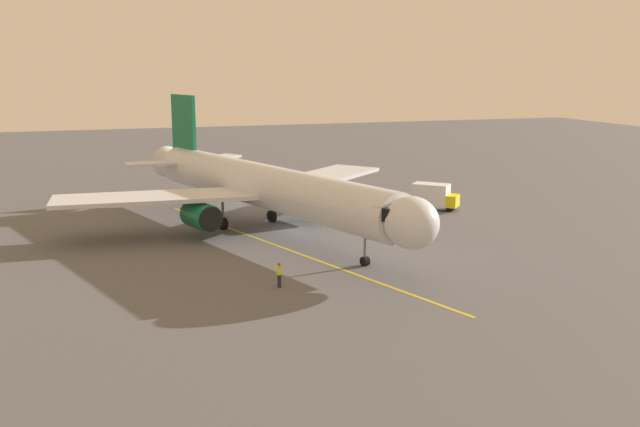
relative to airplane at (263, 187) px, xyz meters
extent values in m
plane|color=#565659|center=(-1.81, 0.79, -4.00)|extent=(220.00, 220.00, 0.00)
cube|color=yellow|center=(-0.09, 6.27, -4.00)|extent=(13.27, 37.89, 0.01)
cylinder|color=silver|center=(-0.09, 0.27, 0.10)|extent=(14.68, 33.38, 3.80)
ellipsoid|color=silver|center=(-6.03, 17.47, 0.10)|extent=(4.72, 4.96, 3.61)
cone|color=silver|center=(5.94, -17.22, 0.10)|extent=(4.21, 3.95, 3.42)
cube|color=black|center=(-5.57, 16.15, 0.65)|extent=(3.58, 2.57, 0.90)
cube|color=silver|center=(-6.94, -6.03, -0.50)|extent=(16.28, 15.12, 0.36)
cylinder|color=#146B47|center=(-5.25, -2.57, -2.00)|extent=(3.28, 3.96, 2.30)
cylinder|color=black|center=(-5.82, -0.92, -2.00)|extent=(2.05, 0.87, 2.10)
cube|color=silver|center=(9.18, -0.47, -0.50)|extent=(17.30, 6.08, 0.36)
cylinder|color=#146B47|center=(5.72, 1.21, -2.00)|extent=(3.28, 3.96, 2.30)
cylinder|color=black|center=(5.15, 2.87, -2.00)|extent=(2.05, 0.87, 2.10)
cube|color=#146B47|center=(4.96, -14.39, 3.90)|extent=(1.91, 4.66, 7.20)
cube|color=silver|center=(1.84, -15.15, 0.70)|extent=(6.55, 5.77, 0.24)
cube|color=silver|center=(7.89, -13.06, 0.70)|extent=(6.44, 2.51, 0.24)
cylinder|color=slate|center=(-4.49, 13.03, -2.27)|extent=(0.24, 0.24, 2.77)
cylinder|color=black|center=(-4.49, 13.03, -3.65)|extent=(0.65, 0.81, 0.70)
cylinder|color=slate|center=(-1.57, -3.42, -2.07)|extent=(0.24, 0.24, 2.77)
cylinder|color=black|center=(-1.57, -3.42, -3.45)|extent=(0.78, 1.19, 1.10)
cylinder|color=slate|center=(3.34, -1.72, -2.07)|extent=(0.24, 0.24, 2.77)
cylinder|color=black|center=(3.34, -1.72, -3.45)|extent=(0.78, 1.19, 1.10)
cylinder|color=#23232D|center=(2.80, 16.03, -3.56)|extent=(0.26, 0.26, 0.88)
cube|color=#D8EA19|center=(2.80, 16.03, -2.82)|extent=(0.40, 0.45, 0.60)
cube|color=silver|center=(2.80, 16.03, -2.82)|extent=(0.42, 0.47, 0.10)
sphere|color=brown|center=(2.80, 16.03, -2.40)|extent=(0.22, 0.22, 0.22)
cube|color=yellow|center=(-20.01, -2.98, -2.98)|extent=(2.54, 2.55, 1.20)
cube|color=black|center=(-20.53, -2.51, -2.78)|extent=(1.27, 1.36, 0.70)
cube|color=silver|center=(-18.58, -4.30, -2.48)|extent=(4.00, 3.91, 2.20)
cylinder|color=black|center=(-20.64, -3.29, -3.58)|extent=(0.79, 0.75, 0.84)
cylinder|color=black|center=(-19.76, -2.33, -3.58)|extent=(0.79, 0.75, 0.84)
cylinder|color=black|center=(-18.28, -5.46, -3.58)|extent=(0.79, 0.75, 0.84)
cylinder|color=black|center=(-17.40, -4.50, -3.58)|extent=(0.79, 0.75, 0.84)
camera|label=1|loc=(13.96, 59.20, 10.47)|focal=39.30mm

